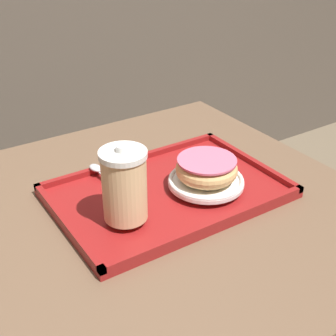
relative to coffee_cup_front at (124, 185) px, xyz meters
name	(u,v)px	position (x,y,z in m)	size (l,w,h in m)	color
cafe_table	(161,273)	(0.09, 0.03, -0.27)	(0.79, 0.80, 0.70)	brown
serving_tray	(168,193)	(0.12, 0.05, -0.08)	(0.44, 0.30, 0.02)	maroon
coffee_cup_front	(124,185)	(0.00, 0.00, 0.00)	(0.08, 0.08, 0.14)	#E0B784
plate_with_chocolate_donut	(206,181)	(0.19, 0.01, -0.06)	(0.15, 0.15, 0.01)	white
donut_chocolate_glazed	(207,169)	(0.19, 0.01, -0.03)	(0.12, 0.12, 0.04)	#DBB270
spoon	(101,172)	(0.03, 0.16, -0.06)	(0.03, 0.14, 0.01)	silver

